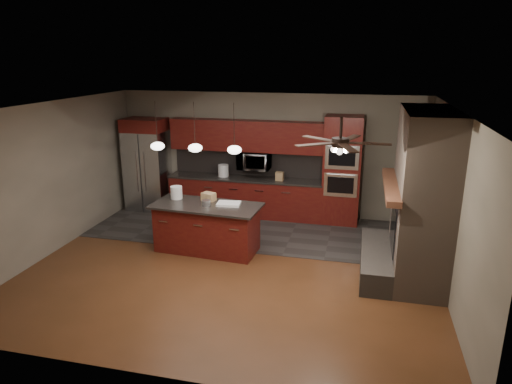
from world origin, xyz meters
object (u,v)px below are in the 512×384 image
(white_bucket, at_px, (176,192))
(paint_tray, at_px, (229,204))
(counter_bucket, at_px, (223,171))
(refrigerator, at_px, (147,165))
(oven_tower, at_px, (342,171))
(counter_box, at_px, (280,176))
(paint_can, at_px, (206,203))
(cardboard_box, at_px, (209,197))
(kitchen_island, at_px, (207,227))
(microwave, at_px, (254,161))

(white_bucket, xyz_separation_m, paint_tray, (1.10, -0.15, -0.10))
(paint_tray, xyz_separation_m, counter_bucket, (-0.74, 2.05, 0.10))
(refrigerator, bearing_deg, oven_tower, 0.92)
(oven_tower, relative_size, paint_tray, 5.56)
(counter_bucket, distance_m, counter_box, 1.34)
(white_bucket, xyz_separation_m, paint_can, (0.71, -0.29, -0.07))
(oven_tower, xyz_separation_m, counter_bucket, (-2.70, 0.01, -0.15))
(oven_tower, distance_m, counter_box, 1.38)
(cardboard_box, xyz_separation_m, counter_box, (1.05, 1.84, -0.00))
(refrigerator, relative_size, counter_bucket, 7.98)
(refrigerator, bearing_deg, cardboard_box, -39.91)
(counter_box, bearing_deg, paint_can, -110.94)
(white_bucket, xyz_separation_m, counter_bucket, (0.36, 1.91, -0.00))
(oven_tower, bearing_deg, counter_bucket, 179.84)
(cardboard_box, bearing_deg, kitchen_island, -62.53)
(paint_can, bearing_deg, white_bucket, 157.87)
(cardboard_box, bearing_deg, oven_tower, 57.23)
(white_bucket, xyz_separation_m, cardboard_box, (0.65, 0.01, -0.04))
(microwave, xyz_separation_m, kitchen_island, (-0.40, -2.19, -0.83))
(microwave, height_order, counter_bucket, microwave)
(paint_can, distance_m, cardboard_box, 0.31)
(microwave, xyz_separation_m, paint_can, (-0.38, -2.24, -0.33))
(oven_tower, xyz_separation_m, paint_can, (-2.35, -2.19, -0.22))
(oven_tower, xyz_separation_m, refrigerator, (-4.57, -0.07, -0.09))
(paint_can, distance_m, counter_bucket, 2.22)
(oven_tower, xyz_separation_m, white_bucket, (-3.06, -1.90, -0.15))
(cardboard_box, relative_size, counter_box, 1.28)
(kitchen_island, xyz_separation_m, paint_tray, (0.41, 0.09, 0.48))
(paint_can, xyz_separation_m, paint_tray, (0.39, 0.14, -0.03))
(kitchen_island, bearing_deg, microwave, 83.71)
(refrigerator, bearing_deg, kitchen_island, -43.11)
(white_bucket, height_order, cardboard_box, white_bucket)
(microwave, distance_m, paint_can, 2.30)
(microwave, relative_size, white_bucket, 3.01)
(kitchen_island, bearing_deg, white_bucket, 165.13)
(kitchen_island, relative_size, paint_tray, 4.88)
(counter_bucket, bearing_deg, paint_can, -80.97)
(refrigerator, height_order, counter_bucket, refrigerator)
(white_bucket, relative_size, paint_can, 1.50)
(refrigerator, bearing_deg, counter_box, 0.56)
(oven_tower, bearing_deg, paint_tray, -133.77)
(kitchen_island, distance_m, paint_can, 0.51)
(refrigerator, distance_m, counter_bucket, 1.88)
(refrigerator, height_order, paint_tray, refrigerator)
(counter_box, bearing_deg, oven_tower, 5.57)
(kitchen_island, xyz_separation_m, paint_can, (0.02, -0.05, 0.51))
(oven_tower, distance_m, microwave, 1.98)
(kitchen_island, distance_m, counter_bucket, 2.24)
(microwave, distance_m, white_bucket, 2.25)
(counter_box, bearing_deg, cardboard_box, -115.81)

